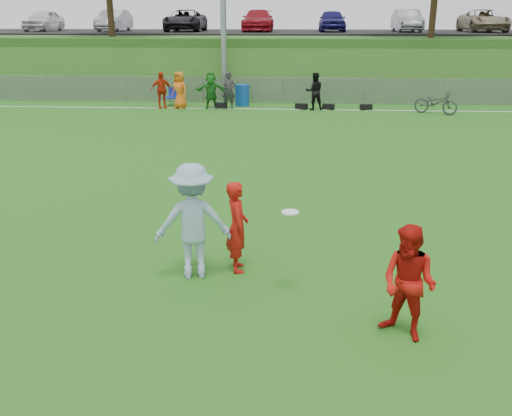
# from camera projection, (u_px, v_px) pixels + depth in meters

# --- Properties ---
(ground) EXTENTS (120.00, 120.00, 0.00)m
(ground) POSITION_uv_depth(u_px,v_px,m) (254.00, 277.00, 9.61)
(ground) COLOR #215B13
(ground) RESTS_ON ground
(sideline_far) EXTENTS (60.00, 0.10, 0.01)m
(sideline_far) POSITION_uv_depth(u_px,v_px,m) (281.00, 109.00, 26.61)
(sideline_far) COLOR white
(sideline_far) RESTS_ON ground
(fence) EXTENTS (58.00, 0.06, 1.30)m
(fence) POSITION_uv_depth(u_px,v_px,m) (283.00, 90.00, 28.29)
(fence) COLOR gray
(fence) RESTS_ON ground
(berm) EXTENTS (120.00, 18.00, 3.00)m
(berm) POSITION_uv_depth(u_px,v_px,m) (287.00, 57.00, 38.41)
(berm) COLOR #2C4F16
(berm) RESTS_ON ground
(parking_lot) EXTENTS (120.00, 12.00, 0.10)m
(parking_lot) POSITION_uv_depth(u_px,v_px,m) (287.00, 32.00, 39.80)
(parking_lot) COLOR black
(parking_lot) RESTS_ON berm
(car_row) EXTENTS (32.04, 5.18, 1.44)m
(car_row) POSITION_uv_depth(u_px,v_px,m) (270.00, 21.00, 38.69)
(car_row) COLOR white
(car_row) RESTS_ON parking_lot
(spectator_row) EXTENTS (8.16, 0.87, 1.69)m
(spectator_row) POSITION_uv_depth(u_px,v_px,m) (221.00, 90.00, 26.52)
(spectator_row) COLOR red
(spectator_row) RESTS_ON ground
(gear_bags) EXTENTS (7.35, 0.49, 0.26)m
(gear_bags) POSITION_uv_depth(u_px,v_px,m) (304.00, 106.00, 26.60)
(gear_bags) COLOR black
(gear_bags) RESTS_ON ground
(player_red_left) EXTENTS (0.49, 0.64, 1.58)m
(player_red_left) POSITION_uv_depth(u_px,v_px,m) (237.00, 227.00, 9.63)
(player_red_left) COLOR #B7130C
(player_red_left) RESTS_ON ground
(player_red_center) EXTENTS (0.99, 0.96, 1.61)m
(player_red_center) POSITION_uv_depth(u_px,v_px,m) (409.00, 283.00, 7.57)
(player_red_center) COLOR #B8120C
(player_red_center) RESTS_ON ground
(player_blue) EXTENTS (1.38, 0.97, 1.95)m
(player_blue) POSITION_uv_depth(u_px,v_px,m) (193.00, 221.00, 9.34)
(player_blue) COLOR #92B0CA
(player_blue) RESTS_ON ground
(frisbee) EXTENTS (0.27, 0.27, 0.02)m
(frisbee) POSITION_uv_depth(u_px,v_px,m) (290.00, 212.00, 8.60)
(frisbee) COLOR white
(frisbee) RESTS_ON ground
(recycling_bin) EXTENTS (0.85, 0.85, 1.01)m
(recycling_bin) POSITION_uv_depth(u_px,v_px,m) (242.00, 95.00, 27.52)
(recycling_bin) COLOR #0E429B
(recycling_bin) RESTS_ON ground
(camp_chair) EXTENTS (0.63, 0.64, 0.86)m
(camp_chair) POSITION_uv_depth(u_px,v_px,m) (171.00, 100.00, 27.65)
(camp_chair) COLOR #1027B6
(camp_chair) RESTS_ON ground
(bicycle) EXTENTS (1.99, 1.50, 1.00)m
(bicycle) POSITION_uv_depth(u_px,v_px,m) (436.00, 103.00, 25.25)
(bicycle) COLOR #28282A
(bicycle) RESTS_ON ground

